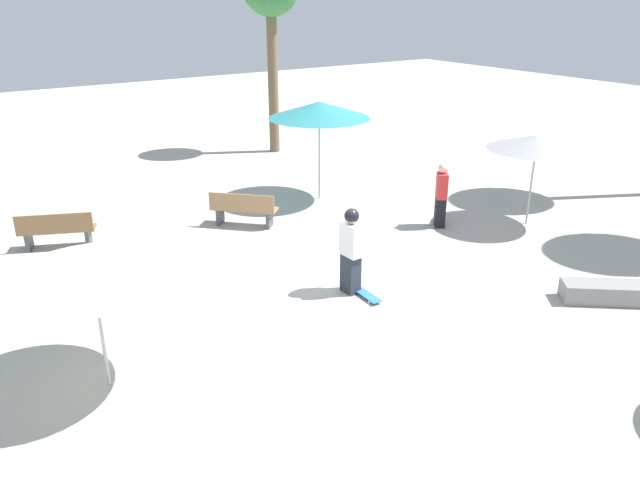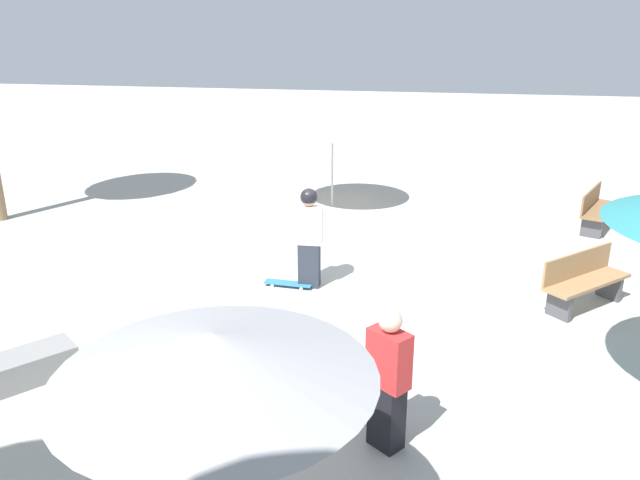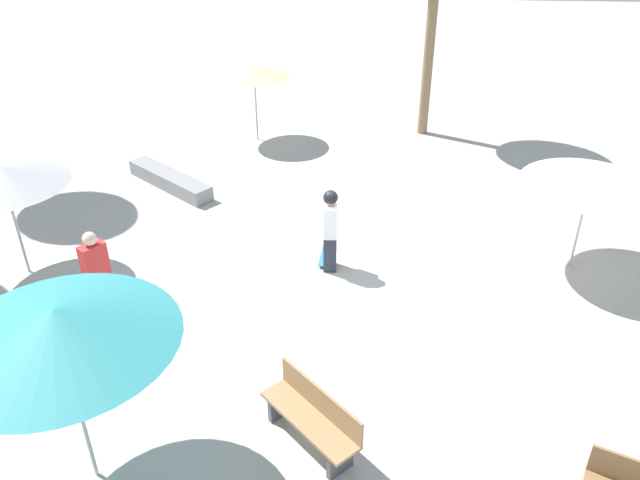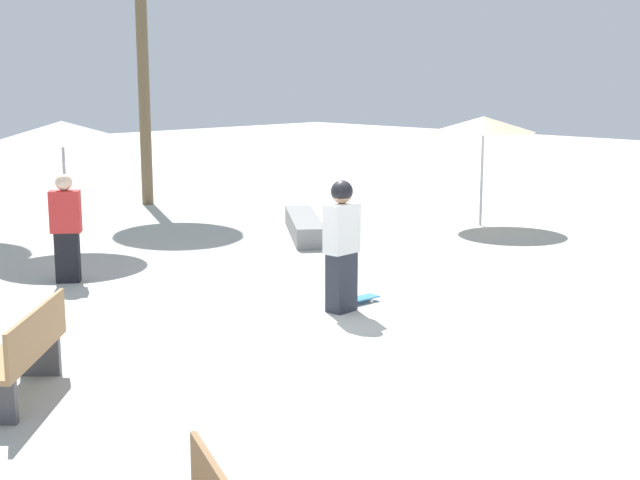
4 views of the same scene
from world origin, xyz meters
TOP-DOWN VIEW (x-y plane):
  - ground_plane at (0.00, 0.00)m, footprint 60.00×60.00m
  - skater_main at (0.34, -0.30)m, footprint 0.45×0.27m
  - skateboard at (0.67, -0.20)m, footprint 0.81×0.25m
  - concrete_ledge at (3.64, 3.79)m, footprint 2.10×2.45m
  - bench_far at (-3.93, -0.32)m, footprint 1.45×1.43m
  - shade_umbrella_tan at (6.89, 2.16)m, footprint 1.98×1.98m
  - shade_umbrella_grey at (-0.22, 5.47)m, footprint 2.28×2.28m
  - bystander_watching at (-1.28, 3.58)m, footprint 0.48×0.45m

SIDE VIEW (x-z plane):
  - ground_plane at x=0.00m, z-range 0.00..0.00m
  - skateboard at x=0.67m, z-range 0.02..0.09m
  - concrete_ledge at x=3.64m, z-range 0.00..0.36m
  - bench_far at x=-3.93m, z-range 0.00..0.85m
  - bystander_watching at x=-1.28m, z-range 0.00..1.56m
  - skater_main at x=0.34m, z-range 0.07..1.73m
  - shade_umbrella_tan at x=6.89m, z-range 0.91..3.04m
  - shade_umbrella_grey at x=-0.22m, z-range 0.92..3.11m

